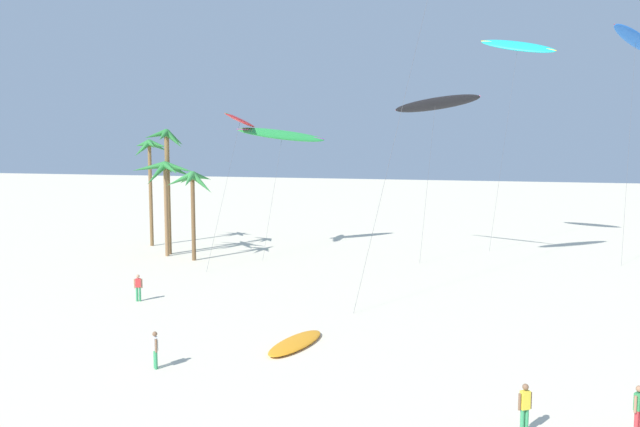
% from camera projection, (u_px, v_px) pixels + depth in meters
% --- Properties ---
extents(palm_tree_0, '(3.65, 3.54, 9.59)m').
position_uv_depth(palm_tree_0, '(150.00, 155.00, 59.70)').
color(palm_tree_0, brown).
rests_on(palm_tree_0, ground).
extents(palm_tree_1, '(3.37, 3.53, 10.46)m').
position_uv_depth(palm_tree_1, '(167.00, 157.00, 55.27)').
color(palm_tree_1, brown).
rests_on(palm_tree_1, ground).
extents(palm_tree_2, '(3.75, 4.33, 7.12)m').
position_uv_depth(palm_tree_2, '(192.00, 187.00, 52.70)').
color(palm_tree_2, brown).
rests_on(palm_tree_2, ground).
extents(palm_tree_3, '(5.39, 5.08, 7.83)m').
position_uv_depth(palm_tree_3, '(166.00, 175.00, 54.62)').
color(palm_tree_3, olive).
rests_on(palm_tree_3, ground).
extents(flying_kite_0, '(1.38, 10.43, 11.96)m').
position_uv_depth(flying_kite_0, '(240.00, 120.00, 54.74)').
color(flying_kite_0, red).
rests_on(flying_kite_0, ground).
extents(flying_kite_1, '(6.78, 9.15, 10.95)m').
position_uv_depth(flying_kite_1, '(282.00, 135.00, 57.53)').
color(flying_kite_1, green).
rests_on(flying_kite_1, ground).
extents(flying_kite_2, '(4.96, 8.24, 18.88)m').
position_uv_depth(flying_kite_2, '(636.00, 39.00, 53.72)').
color(flying_kite_2, blue).
rests_on(flying_kite_2, ground).
extents(flying_kite_5, '(6.75, 4.93, 18.90)m').
position_uv_depth(flying_kite_5, '(518.00, 46.00, 58.55)').
color(flying_kite_5, '#19B2B7').
rests_on(flying_kite_5, ground).
extents(flying_kite_6, '(7.73, 5.71, 13.30)m').
position_uv_depth(flying_kite_6, '(435.00, 104.00, 52.80)').
color(flying_kite_6, black).
rests_on(flying_kite_6, ground).
extents(grounded_kite_3, '(2.22, 4.69, 0.25)m').
position_uv_depth(grounded_kite_3, '(295.00, 343.00, 31.38)').
color(grounded_kite_3, orange).
rests_on(grounded_kite_3, ground).
extents(person_foreground_walker, '(0.37, 0.41, 1.61)m').
position_uv_depth(person_foreground_walker, '(155.00, 348.00, 28.16)').
color(person_foreground_walker, '#338E56').
rests_on(person_foreground_walker, ground).
extents(person_near_left, '(0.44, 0.33, 1.68)m').
position_uv_depth(person_near_left, '(525.00, 406.00, 21.98)').
color(person_near_left, '#338E56').
rests_on(person_near_left, ground).
extents(person_near_right, '(0.33, 0.44, 1.70)m').
position_uv_depth(person_near_right, '(638.00, 408.00, 21.76)').
color(person_near_right, red).
rests_on(person_near_right, ground).
extents(person_mid_field, '(0.46, 0.31, 1.62)m').
position_uv_depth(person_mid_field, '(138.00, 287.00, 39.85)').
color(person_mid_field, '#338E56').
rests_on(person_mid_field, ground).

